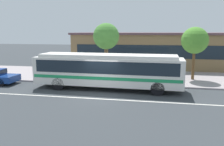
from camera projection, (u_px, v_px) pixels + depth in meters
The scene contains 9 objects.
ground_plane at pixel (99, 96), 17.12m from camera, with size 120.00×120.00×0.00m, color #363B3F.
sidewalk_slab at pixel (116, 76), 24.25m from camera, with size 60.00×8.00×0.12m, color #9D9395.
lane_stripe_center at pixel (96, 99), 16.35m from camera, with size 56.00×0.16×0.01m, color silver.
transit_bus at pixel (108, 69), 18.76m from camera, with size 11.72×2.79×2.80m.
pedestrian_waiting_near_sign at pixel (151, 73), 20.01m from camera, with size 0.42×0.42×1.62m.
pedestrian_walking_along_curb at pixel (154, 73), 20.07m from camera, with size 0.44×0.44×1.64m.
street_tree_near_stop at pixel (106, 37), 22.70m from camera, with size 2.50×2.50×5.23m.
street_tree_mid_block at pixel (195, 41), 21.65m from camera, with size 2.44×2.44×4.85m.
station_building at pixel (156, 50), 30.47m from camera, with size 20.68×7.98×4.38m.
Camera 1 is at (4.04, -16.10, 4.63)m, focal length 38.06 mm.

